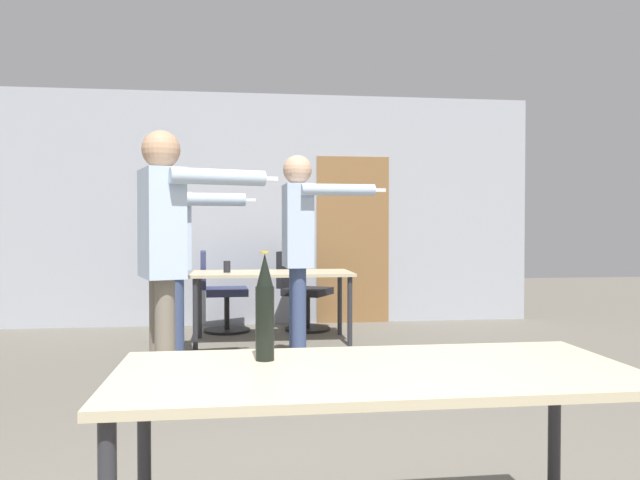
% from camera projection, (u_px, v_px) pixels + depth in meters
% --- Properties ---
extents(back_wall, '(6.68, 0.12, 2.80)m').
position_uv_depth(back_wall, '(265.00, 210.00, 7.60)').
color(back_wall, '#A3A8B2').
rests_on(back_wall, ground_plane).
extents(conference_table_near, '(1.72, 0.76, 0.72)m').
position_uv_depth(conference_table_near, '(376.00, 389.00, 2.07)').
color(conference_table_near, '#C6B793').
rests_on(conference_table_near, ground_plane).
extents(conference_table_far, '(1.63, 0.75, 0.72)m').
position_uv_depth(conference_table_far, '(272.00, 279.00, 6.41)').
color(conference_table_far, '#C6B793').
rests_on(conference_table_far, ground_plane).
extents(person_far_watching, '(0.81, 0.57, 1.77)m').
position_uv_depth(person_far_watching, '(299.00, 238.00, 5.10)').
color(person_far_watching, '#3D4C75').
rests_on(person_far_watching, ground_plane).
extents(person_center_tall, '(0.84, 0.66, 1.71)m').
position_uv_depth(person_center_tall, '(177.00, 246.00, 5.36)').
color(person_center_tall, '#3D4C75').
rests_on(person_center_tall, ground_plane).
extents(person_left_plaid, '(0.91, 0.58, 1.80)m').
position_uv_depth(person_left_plaid, '(164.00, 241.00, 3.93)').
color(person_left_plaid, slate).
rests_on(person_left_plaid, ground_plane).
extents(office_chair_side_rolled, '(0.56, 0.52, 0.91)m').
position_uv_depth(office_chair_side_rolled, '(220.00, 294.00, 7.02)').
color(office_chair_side_rolled, black).
rests_on(office_chair_side_rolled, ground_plane).
extents(office_chair_near_pushed, '(0.68, 0.65, 0.90)m').
position_uv_depth(office_chair_near_pushed, '(302.00, 294.00, 7.16)').
color(office_chair_near_pushed, black).
rests_on(office_chair_near_pushed, ground_plane).
extents(beer_bottle, '(0.07, 0.07, 0.39)m').
position_uv_depth(beer_bottle, '(265.00, 309.00, 2.20)').
color(beer_bottle, black).
rests_on(beer_bottle, conference_table_near).
extents(drink_cup, '(0.07, 0.07, 0.12)m').
position_uv_depth(drink_cup, '(227.00, 267.00, 6.33)').
color(drink_cup, '#232328').
rests_on(drink_cup, conference_table_far).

